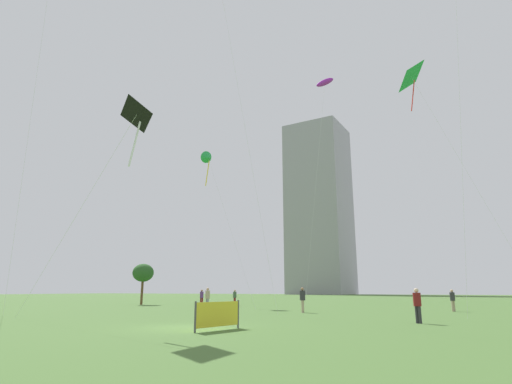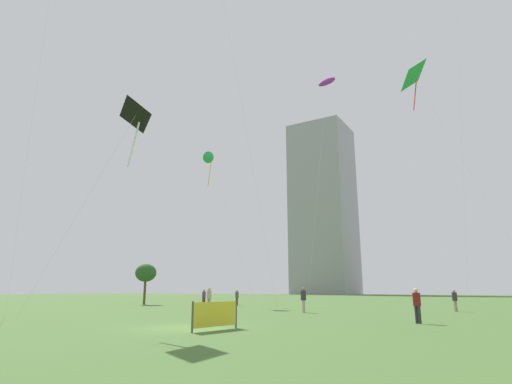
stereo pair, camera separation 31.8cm
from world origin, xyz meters
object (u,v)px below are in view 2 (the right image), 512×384
person_standing_1 (455,299)px  park_tree_0 (146,273)px  person_standing_0 (303,298)px  event_banner (216,314)px  person_standing_4 (209,297)px  kite_flying_4 (135,119)px  person_standing_3 (204,296)px  person_standing_5 (417,303)px  kite_flying_1 (413,77)px  kite_flying_5 (327,82)px  kite_flying_7 (210,158)px  person_standing_2 (237,296)px  distant_highrise_1 (323,208)px

person_standing_1 → park_tree_0: 31.65m
person_standing_0 → event_banner: (0.87, -14.30, -0.40)m
person_standing_4 → kite_flying_4: (4.99, -16.30, 9.24)m
person_standing_0 → person_standing_3: 15.37m
person_standing_5 → kite_flying_1: bearing=124.9°
event_banner → kite_flying_5: bearing=93.9°
person_standing_1 → event_banner: bearing=16.6°
person_standing_3 → kite_flying_5: bearing=-10.2°
person_standing_0 → kite_flying_7: kite_flying_7 is taller
person_standing_0 → person_standing_3: person_standing_0 is taller
person_standing_4 → park_tree_0: bearing=174.1°
person_standing_5 → person_standing_0: bearing=175.0°
person_standing_4 → kite_flying_5: (8.19, 12.34, 24.79)m
person_standing_2 → kite_flying_7: bearing=22.6°
person_standing_0 → kite_flying_4: kite_flying_4 is taller
person_standing_5 → person_standing_1: bearing=118.2°
kite_flying_5 → person_standing_4: bearing=-123.6°
person_standing_1 → person_standing_5: bearing=32.9°
person_standing_5 → kite_flying_1: size_ratio=0.07×
kite_flying_4 → kite_flying_7: (-10.61, 25.07, 6.86)m
person_standing_0 → kite_flying_4: size_ratio=0.16×
person_standing_2 → event_banner: size_ratio=0.63×
person_standing_1 → person_standing_3: bearing=-52.9°
kite_flying_1 → person_standing_0: bearing=-127.6°
person_standing_5 → kite_flying_7: kite_flying_7 is taller
kite_flying_5 → kite_flying_7: (-13.80, -3.57, -8.70)m
kite_flying_7 → person_standing_0: bearing=-36.2°
park_tree_0 → distant_highrise_1: bearing=94.7°
person_standing_3 → kite_flying_7: 16.56m
event_banner → person_standing_2: bearing=115.3°
kite_flying_7 → park_tree_0: size_ratio=4.00×
distant_highrise_1 → person_standing_4: bearing=-73.4°
kite_flying_1 → person_standing_3: bearing=-171.1°
kite_flying_1 → park_tree_0: size_ratio=5.28×
person_standing_3 → event_banner: (14.15, -22.04, -0.32)m
person_standing_0 → park_tree_0: size_ratio=0.40×
person_standing_3 → distant_highrise_1: 119.02m
kite_flying_1 → park_tree_0: bearing=-174.4°
person_standing_5 → kite_flying_1: (0.38, 18.37, 21.56)m
park_tree_0 → event_banner: 31.81m
kite_flying_4 → event_banner: kite_flying_4 is taller
person_standing_4 → kite_flying_1: size_ratio=0.08×
kite_flying_4 → person_standing_0: bearing=73.1°
person_standing_0 → park_tree_0: bearing=64.3°
kite_flying_4 → park_tree_0: (-17.08, 22.42, -6.81)m
person_standing_2 → kite_flying_4: 26.88m
person_standing_1 → park_tree_0: bearing=-52.9°
kite_flying_4 → kite_flying_5: 32.74m
person_standing_3 → person_standing_4: size_ratio=0.92×
person_standing_4 → kite_flying_5: 28.87m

